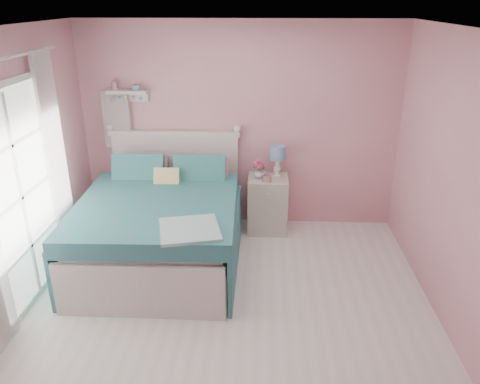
# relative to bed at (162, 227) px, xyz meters

# --- Properties ---
(floor) EXTENTS (4.50, 4.50, 0.00)m
(floor) POSITION_rel_bed_xyz_m (0.83, -1.16, -0.42)
(floor) COLOR silver
(floor) RESTS_ON ground
(room_shell) EXTENTS (4.50, 4.50, 4.50)m
(room_shell) POSITION_rel_bed_xyz_m (0.83, -1.16, 1.17)
(room_shell) COLOR #D38692
(room_shell) RESTS_ON floor
(bed) EXTENTS (1.75, 2.19, 1.26)m
(bed) POSITION_rel_bed_xyz_m (0.00, 0.00, 0.00)
(bed) COLOR silver
(bed) RESTS_ON floor
(nightstand) EXTENTS (0.50, 0.49, 0.72)m
(nightstand) POSITION_rel_bed_xyz_m (1.21, 0.82, -0.05)
(nightstand) COLOR beige
(nightstand) RESTS_ON floor
(table_lamp) EXTENTS (0.20, 0.20, 0.39)m
(table_lamp) POSITION_rel_bed_xyz_m (1.32, 0.91, 0.58)
(table_lamp) COLOR white
(table_lamp) RESTS_ON nightstand
(vase) EXTENTS (0.17, 0.17, 0.14)m
(vase) POSITION_rel_bed_xyz_m (1.09, 0.81, 0.38)
(vase) COLOR silver
(vase) RESTS_ON nightstand
(teacup) EXTENTS (0.13, 0.13, 0.08)m
(teacup) POSITION_rel_bed_xyz_m (1.19, 0.68, 0.35)
(teacup) COLOR #CB8889
(teacup) RESTS_ON nightstand
(roses) EXTENTS (0.14, 0.11, 0.12)m
(roses) POSITION_rel_bed_xyz_m (1.08, 0.80, 0.49)
(roses) COLOR #CA456F
(roses) RESTS_ON vase
(wall_shelf) EXTENTS (0.50, 0.15, 0.25)m
(wall_shelf) POSITION_rel_bed_xyz_m (-0.55, 1.03, 1.32)
(wall_shelf) COLOR silver
(wall_shelf) RESTS_ON room_shell
(hanging_dress) EXTENTS (0.34, 0.03, 0.72)m
(hanging_dress) POSITION_rel_bed_xyz_m (-0.72, 1.02, 0.98)
(hanging_dress) COLOR white
(hanging_dress) RESTS_ON room_shell
(french_door) EXTENTS (0.04, 1.32, 2.16)m
(french_door) POSITION_rel_bed_xyz_m (-1.14, -0.76, 0.66)
(french_door) COLOR silver
(french_door) RESTS_ON floor
(curtain_far) EXTENTS (0.04, 0.40, 2.32)m
(curtain_far) POSITION_rel_bed_xyz_m (-1.09, -0.02, 0.76)
(curtain_far) COLOR white
(curtain_far) RESTS_ON floor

